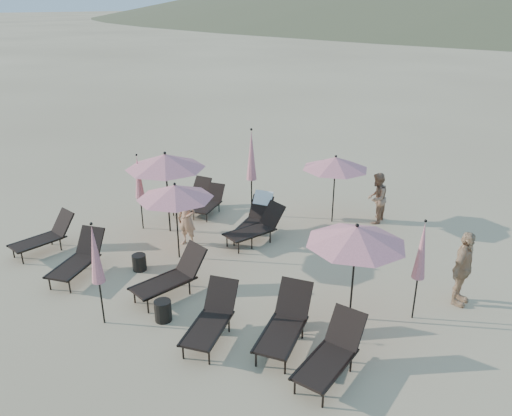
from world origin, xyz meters
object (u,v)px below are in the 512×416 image
Objects in this scene: lounger_3 at (212,318)px; umbrella_closed_2 at (139,177)px; beachgoer_a at (187,219)px; lounger_9 at (257,227)px; lounger_5 at (332,353)px; beachgoer_b at (377,198)px; umbrella_open_1 at (175,192)px; lounger_6 at (193,197)px; umbrella_closed_3 at (251,156)px; lounger_7 at (209,202)px; lounger_1 at (79,258)px; umbrella_closed_0 at (95,255)px; beachgoer_c at (463,269)px; lounger_2 at (172,276)px; lounger_0 at (45,235)px; lounger_4 at (285,323)px; umbrella_closed_1 at (421,251)px; lounger_8 at (255,217)px; umbrella_open_3 at (336,163)px; side_table_0 at (139,262)px; side_table_1 at (163,311)px; umbrella_open_0 at (165,161)px; umbrella_open_2 at (356,235)px.

umbrella_closed_2 reaches higher than lounger_3.
lounger_9 is at bearing 34.68° from beachgoer_a.
beachgoer_b reaches higher than lounger_5.
umbrella_open_1 is 1.34× the size of beachgoer_b.
lounger_6 is 0.72× the size of umbrella_closed_2.
umbrella_closed_3 reaches higher than lounger_6.
lounger_1 is at bearing -105.04° from lounger_7.
umbrella_closed_0 is at bearing -72.67° from lounger_6.
umbrella_open_1 is 6.36m from beachgoer_b.
lounger_6 is at bearing 169.66° from lounger_7.
lounger_5 is 0.62× the size of umbrella_closed_3.
beachgoer_a is at bearing 104.42° from beachgoer_c.
beachgoer_a is (-1.50, 2.14, 0.31)m from lounger_2.
beachgoer_c reaches higher than lounger_0.
lounger_4 is 1.20m from lounger_5.
umbrella_closed_1 is 0.99× the size of umbrella_closed_2.
lounger_2 is 5.25m from lounger_6.
lounger_8 is 2.05m from umbrella_closed_3.
lounger_6 is (-6.30, 4.21, -0.05)m from lounger_4.
umbrella_open_3 is at bearing 40.81° from umbrella_closed_2.
side_table_0 is at bearing -99.03° from lounger_9.
lounger_4 is 2.71m from side_table_1.
lounger_2 is at bearing -32.53° from umbrella_closed_2.
lounger_9 is 4.53× the size of side_table_0.
umbrella_closed_2 is 7.24m from beachgoer_b.
umbrella_closed_2 reaches higher than lounger_9.
lounger_1 is (1.88, -0.29, 0.01)m from lounger_0.
umbrella_closed_1 is at bearing 2.82° from lounger_1.
umbrella_closed_0 is at bearing -91.68° from lounger_2.
side_table_1 is at bearing -65.17° from lounger_9.
lounger_9 is 3.98m from beachgoer_b.
umbrella_open_1 is at bearing 126.41° from lounger_3.
lounger_7 is 0.73× the size of umbrella_open_1.
lounger_2 is 5.57m from umbrella_closed_1.
beachgoer_a is (-3.32, 2.85, 0.34)m from lounger_3.
beachgoer_b is (5.54, 4.58, -0.84)m from umbrella_closed_2.
beachgoer_c is at bearing 28.20° from lounger_0.
lounger_0 is at bearing -150.50° from umbrella_open_1.
lounger_3 is at bearing -17.46° from side_table_0.
lounger_7 is at bearing 88.24° from beachgoer_c.
umbrella_closed_0 is at bearing -23.66° from beachgoer_b.
lounger_7 is (-5.63, 4.26, -0.10)m from lounger_4.
umbrella_closed_0 reaches higher than lounger_2.
lounger_6 is (-3.17, 4.19, -0.05)m from lounger_2.
umbrella_open_0 is 5.87× the size of side_table_0.
lounger_7 is 2.11m from umbrella_closed_3.
lounger_6 is 2.54m from umbrella_closed_3.
beachgoer_c is (5.57, 0.11, 0.40)m from lounger_9.
beachgoer_b is at bearing 38.26° from lounger_1.
umbrella_closed_3 is at bearing 146.52° from umbrella_open_2.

